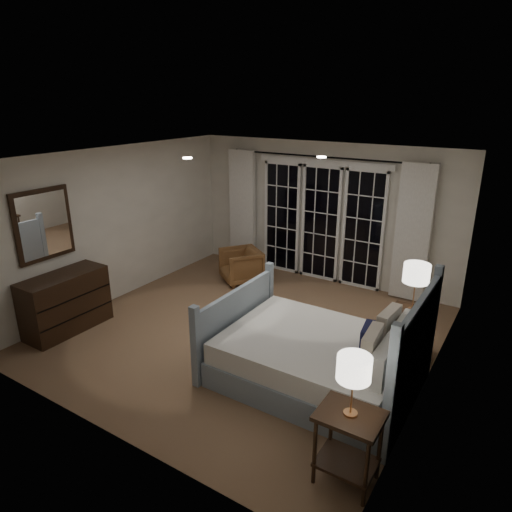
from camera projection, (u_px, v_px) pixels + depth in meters
The scene contains 20 objects.
floor at pixel (246, 331), 6.63m from camera, with size 5.00×5.00×0.00m, color brown.
ceiling at pixel (244, 157), 5.80m from camera, with size 5.00×5.00×0.00m, color white.
wall_left at pixel (118, 224), 7.48m from camera, with size 0.02×5.00×2.50m, color silver.
wall_right at pixel (436, 289), 4.95m from camera, with size 0.02×5.00×2.50m, color silver.
wall_back at pixel (322, 213), 8.20m from camera, with size 5.00×0.02×2.50m, color silver.
wall_front at pixel (95, 323), 4.22m from camera, with size 5.00×0.02×2.50m, color silver.
french_doors at pixel (321, 222), 8.22m from camera, with size 2.50×0.04×2.20m.
curtain_rod at pixel (322, 157), 7.79m from camera, with size 0.03×0.03×3.50m, color black.
curtain_left at pixel (242, 208), 8.98m from camera, with size 0.55×0.10×2.25m, color white.
curtain_right at pixel (413, 233), 7.31m from camera, with size 0.55×0.10×2.25m, color white.
downlight_a at pixel (322, 157), 5.87m from camera, with size 0.12×0.12×0.01m, color white.
downlight_b at pixel (187, 158), 5.79m from camera, with size 0.12×0.12×0.01m, color white.
bed at pixel (319, 357), 5.35m from camera, with size 2.29×1.64×1.34m.
nightstand_left at pixel (348, 437), 3.91m from camera, with size 0.55×0.44×0.71m.
nightstand_right at pixel (410, 326), 5.90m from camera, with size 0.50×0.40×0.65m.
lamp_left at pixel (354, 369), 3.69m from camera, with size 0.29×0.29×0.55m.
lamp_right at pixel (417, 274), 5.66m from camera, with size 0.33×0.33×0.63m.
armchair at pixel (241, 266), 8.31m from camera, with size 0.66×0.68×0.62m, color brown.
dresser at pixel (66, 302), 6.56m from camera, with size 0.51×1.21×0.86m.
mirror at pixel (44, 225), 6.30m from camera, with size 0.05×0.85×1.00m.
Camera 1 is at (3.28, -4.89, 3.24)m, focal length 32.00 mm.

